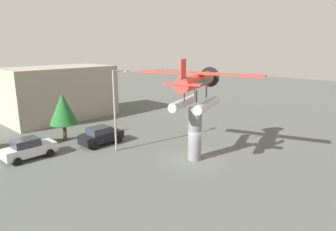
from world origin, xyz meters
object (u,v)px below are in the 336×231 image
at_px(tree_east, 63,109).
at_px(display_pedestal, 195,134).
at_px(storefront_building, 60,93).
at_px(floatplane_monument, 196,87).
at_px(car_mid_black, 101,136).
at_px(car_near_silver, 29,148).
at_px(streetlight_primary, 116,104).

bearing_deg(tree_east, display_pedestal, -69.84).
xyz_separation_m(storefront_building, tree_east, (-4.51, -9.23, -0.12)).
relative_size(floatplane_monument, tree_east, 2.15).
relative_size(storefront_building, tree_east, 2.80).
distance_m(display_pedestal, car_mid_black, 9.60).
bearing_deg(tree_east, storefront_building, 63.94).
xyz_separation_m(car_near_silver, tree_east, (4.57, 2.32, 2.34)).
bearing_deg(display_pedestal, streetlight_primary, 113.84).
distance_m(display_pedestal, tree_east, 13.65).
bearing_deg(car_near_silver, display_pedestal, -48.46).
bearing_deg(tree_east, streetlight_primary, -73.88).
distance_m(car_near_silver, storefront_building, 14.90).
bearing_deg(tree_east, car_near_silver, -153.03).
distance_m(car_mid_black, tree_east, 4.74).
relative_size(display_pedestal, tree_east, 0.93).
height_order(display_pedestal, tree_east, tree_east).
relative_size(car_mid_black, streetlight_primary, 0.58).
height_order(display_pedestal, floatplane_monument, floatplane_monument).
relative_size(streetlight_primary, tree_east, 1.52).
distance_m(storefront_building, tree_east, 10.27).
bearing_deg(display_pedestal, car_near_silver, 131.54).
distance_m(display_pedestal, car_near_silver, 14.02).
bearing_deg(floatplane_monument, car_near_silver, 114.16).
relative_size(display_pedestal, car_near_silver, 1.05).
distance_m(car_mid_black, streetlight_primary, 4.19).
distance_m(car_near_silver, streetlight_primary, 8.20).
height_order(streetlight_primary, storefront_building, streetlight_primary).
relative_size(display_pedestal, car_mid_black, 1.05).
bearing_deg(car_mid_black, streetlight_primary, -87.64).
height_order(floatplane_monument, storefront_building, floatplane_monument).
xyz_separation_m(floatplane_monument, tree_east, (-4.82, 12.73, -2.87)).
relative_size(floatplane_monument, car_mid_black, 2.44).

